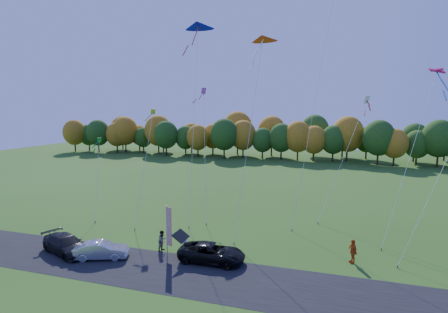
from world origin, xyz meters
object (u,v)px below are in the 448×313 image
(person_east, at_px, (353,251))
(feather_flag, at_px, (168,226))
(silver_sedan, at_px, (101,250))
(black_suv, at_px, (212,253))

(person_east, xyz_separation_m, feather_flag, (-13.59, -3.16, 1.60))
(silver_sedan, relative_size, person_east, 2.22)
(silver_sedan, bearing_deg, feather_flag, -91.46)
(black_suv, height_order, silver_sedan, black_suv)
(black_suv, distance_m, silver_sedan, 8.56)
(feather_flag, bearing_deg, black_suv, 3.23)
(person_east, distance_m, feather_flag, 14.04)
(silver_sedan, height_order, feather_flag, feather_flag)
(person_east, bearing_deg, silver_sedan, -100.31)
(black_suv, relative_size, person_east, 2.78)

